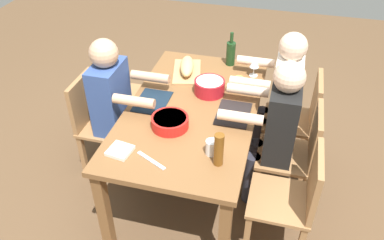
{
  "coord_description": "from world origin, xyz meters",
  "views": [
    {
      "loc": [
        -2.25,
        -0.59,
        2.38
      ],
      "look_at": [
        0.0,
        0.0,
        0.63
      ],
      "focal_mm": 36.79,
      "sensor_mm": 36.0,
      "label": 1
    }
  ],
  "objects_px": {
    "chair_far_center": "(98,120)",
    "diner_near_center": "(275,125)",
    "wine_glass": "(255,63)",
    "cup_near_right": "(239,82)",
    "serving_bowl_salad": "(170,121)",
    "napkin_stack": "(120,151)",
    "dining_table": "(192,118)",
    "beer_bottle": "(219,150)",
    "wine_bottle": "(231,53)",
    "chair_near_center": "(297,153)",
    "chair_near_left": "(294,198)",
    "serving_bowl_pasta": "(209,86)",
    "bread_loaf": "(187,66)",
    "diner_far_center": "(116,101)",
    "cutting_board": "(187,72)",
    "cup_near_left": "(211,147)",
    "diner_near_right": "(280,92)",
    "chair_far_right": "(120,91)",
    "chair_near_right": "(299,117)"
  },
  "relations": [
    {
      "from": "wine_glass",
      "to": "cup_near_right",
      "type": "xyz_separation_m",
      "value": [
        -0.2,
        0.09,
        -0.07
      ]
    },
    {
      "from": "chair_near_left",
      "to": "chair_near_center",
      "type": "height_order",
      "value": "same"
    },
    {
      "from": "chair_far_center",
      "to": "wine_bottle",
      "type": "xyz_separation_m",
      "value": [
        0.71,
        -0.94,
        0.37
      ]
    },
    {
      "from": "dining_table",
      "to": "diner_near_center",
      "type": "height_order",
      "value": "diner_near_center"
    },
    {
      "from": "chair_far_center",
      "to": "diner_near_center",
      "type": "height_order",
      "value": "diner_near_center"
    },
    {
      "from": "chair_far_right",
      "to": "wine_bottle",
      "type": "xyz_separation_m",
      "value": [
        0.27,
        -0.94,
        0.37
      ]
    },
    {
      "from": "napkin_stack",
      "to": "cutting_board",
      "type": "bearing_deg",
      "value": -7.93
    },
    {
      "from": "diner_near_center",
      "to": "wine_bottle",
      "type": "xyz_separation_m",
      "value": [
        0.71,
        0.45,
        0.15
      ]
    },
    {
      "from": "cutting_board",
      "to": "napkin_stack",
      "type": "height_order",
      "value": "napkin_stack"
    },
    {
      "from": "chair_near_center",
      "to": "chair_far_right",
      "type": "bearing_deg",
      "value": 74.17
    },
    {
      "from": "diner_far_center",
      "to": "wine_bottle",
      "type": "distance_m",
      "value": 1.05
    },
    {
      "from": "chair_far_right",
      "to": "serving_bowl_pasta",
      "type": "height_order",
      "value": "chair_far_right"
    },
    {
      "from": "chair_near_right",
      "to": "napkin_stack",
      "type": "height_order",
      "value": "chair_near_right"
    },
    {
      "from": "serving_bowl_salad",
      "to": "napkin_stack",
      "type": "distance_m",
      "value": 0.4
    },
    {
      "from": "chair_far_right",
      "to": "serving_bowl_salad",
      "type": "xyz_separation_m",
      "value": [
        -0.7,
        -0.7,
        0.3
      ]
    },
    {
      "from": "chair_far_right",
      "to": "dining_table",
      "type": "bearing_deg",
      "value": -119.55
    },
    {
      "from": "serving_bowl_salad",
      "to": "cup_near_left",
      "type": "height_order",
      "value": "cup_near_left"
    },
    {
      "from": "serving_bowl_pasta",
      "to": "bread_loaf",
      "type": "xyz_separation_m",
      "value": [
        0.25,
        0.24,
        0.0
      ]
    },
    {
      "from": "serving_bowl_salad",
      "to": "beer_bottle",
      "type": "bearing_deg",
      "value": -125.21
    },
    {
      "from": "diner_far_center",
      "to": "chair_near_center",
      "type": "height_order",
      "value": "diner_far_center"
    },
    {
      "from": "serving_bowl_pasta",
      "to": "serving_bowl_salad",
      "type": "relative_size",
      "value": 0.91
    },
    {
      "from": "diner_far_center",
      "to": "chair_far_center",
      "type": "bearing_deg",
      "value": 90.0
    },
    {
      "from": "diner_far_center",
      "to": "serving_bowl_pasta",
      "type": "distance_m",
      "value": 0.72
    },
    {
      "from": "dining_table",
      "to": "diner_far_center",
      "type": "relative_size",
      "value": 1.35
    },
    {
      "from": "beer_bottle",
      "to": "chair_near_right",
      "type": "bearing_deg",
      "value": -26.46
    },
    {
      "from": "serving_bowl_pasta",
      "to": "beer_bottle",
      "type": "distance_m",
      "value": 0.79
    },
    {
      "from": "chair_near_center",
      "to": "cutting_board",
      "type": "relative_size",
      "value": 2.12
    },
    {
      "from": "cup_near_left",
      "to": "diner_near_right",
      "type": "bearing_deg",
      "value": -21.83
    },
    {
      "from": "chair_far_center",
      "to": "beer_bottle",
      "type": "bearing_deg",
      "value": -115.9
    },
    {
      "from": "wine_glass",
      "to": "diner_far_center",
      "type": "bearing_deg",
      "value": 120.4
    },
    {
      "from": "wine_glass",
      "to": "chair_far_center",
      "type": "bearing_deg",
      "value": 116.25
    },
    {
      "from": "diner_near_right",
      "to": "serving_bowl_pasta",
      "type": "xyz_separation_m",
      "value": [
        -0.22,
        0.52,
        0.1
      ]
    },
    {
      "from": "chair_near_center",
      "to": "diner_near_center",
      "type": "distance_m",
      "value": 0.28
    },
    {
      "from": "serving_bowl_salad",
      "to": "wine_glass",
      "type": "distance_m",
      "value": 0.94
    },
    {
      "from": "chair_near_left",
      "to": "beer_bottle",
      "type": "relative_size",
      "value": 3.86
    },
    {
      "from": "chair_near_left",
      "to": "diner_near_center",
      "type": "distance_m",
      "value": 0.53
    },
    {
      "from": "cutting_board",
      "to": "bread_loaf",
      "type": "relative_size",
      "value": 1.25
    },
    {
      "from": "chair_near_right",
      "to": "chair_far_center",
      "type": "xyz_separation_m",
      "value": [
        -0.44,
        1.57,
        0.0
      ]
    },
    {
      "from": "diner_near_right",
      "to": "bread_loaf",
      "type": "distance_m",
      "value": 0.78
    },
    {
      "from": "chair_near_center",
      "to": "napkin_stack",
      "type": "bearing_deg",
      "value": 117.9
    },
    {
      "from": "dining_table",
      "to": "cup_near_right",
      "type": "relative_size",
      "value": 18.76
    },
    {
      "from": "wine_bottle",
      "to": "wine_glass",
      "type": "distance_m",
      "value": 0.26
    },
    {
      "from": "chair_near_center",
      "to": "chair_near_left",
      "type": "bearing_deg",
      "value": 180.0
    },
    {
      "from": "diner_near_center",
      "to": "diner_far_center",
      "type": "bearing_deg",
      "value": 90.0
    },
    {
      "from": "serving_bowl_pasta",
      "to": "diner_far_center",
      "type": "bearing_deg",
      "value": 108.45
    },
    {
      "from": "serving_bowl_pasta",
      "to": "wine_bottle",
      "type": "bearing_deg",
      "value": -8.65
    },
    {
      "from": "serving_bowl_pasta",
      "to": "beer_bottle",
      "type": "relative_size",
      "value": 1.05
    },
    {
      "from": "chair_near_left",
      "to": "cup_near_left",
      "type": "relative_size",
      "value": 8.32
    },
    {
      "from": "diner_near_center",
      "to": "cutting_board",
      "type": "bearing_deg",
      "value": 58.37
    },
    {
      "from": "napkin_stack",
      "to": "diner_near_right",
      "type": "bearing_deg",
      "value": -41.7
    }
  ]
}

